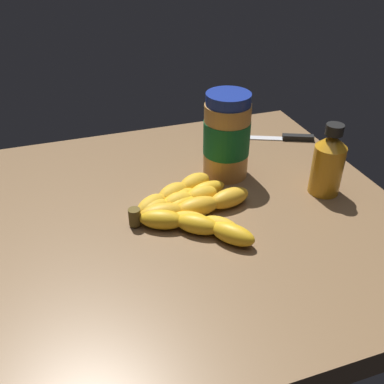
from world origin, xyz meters
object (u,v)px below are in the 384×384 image
banana_bunch (186,207)px  butter_knife (279,137)px  peanut_butter_jar (227,136)px  honey_bottle (328,162)px

banana_bunch → butter_knife: bearing=35.6°
banana_bunch → peanut_butter_jar: size_ratio=1.36×
peanut_butter_jar → butter_knife: bearing=30.2°
banana_bunch → peanut_butter_jar: 17.13cm
banana_bunch → peanut_butter_jar: bearing=42.5°
banana_bunch → peanut_butter_jar: (11.67, 10.70, 6.54)cm
honey_bottle → butter_knife: 22.90cm
peanut_butter_jar → honey_bottle: peanut_butter_jar is taller
banana_bunch → honey_bottle: 26.94cm
peanut_butter_jar → honey_bottle: (14.86, -11.82, -2.02)cm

